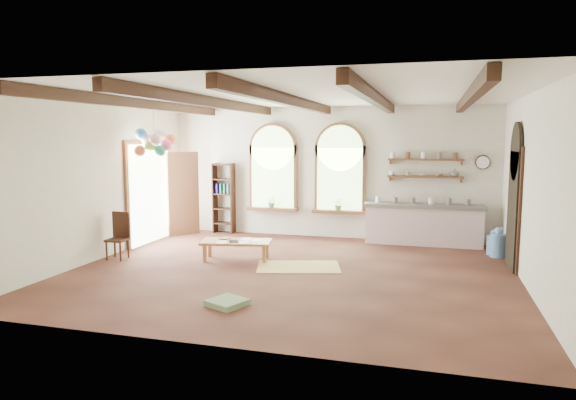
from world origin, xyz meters
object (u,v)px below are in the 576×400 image
(coffee_table, at_px, (236,243))
(balloon_cluster, at_px, (154,143))
(kitchen_counter, at_px, (423,224))
(side_chair, at_px, (118,246))

(coffee_table, bearing_deg, balloon_cluster, 165.15)
(kitchen_counter, height_order, side_chair, side_chair)
(coffee_table, xyz_separation_m, balloon_cluster, (-2.11, 0.56, 1.98))
(kitchen_counter, xyz_separation_m, side_chair, (-5.95, -3.16, -0.20))
(kitchen_counter, distance_m, side_chair, 6.74)
(side_chair, distance_m, balloon_cluster, 2.36)
(coffee_table, distance_m, balloon_cluster, 2.95)
(coffee_table, relative_size, balloon_cluster, 1.28)
(kitchen_counter, height_order, balloon_cluster, balloon_cluster)
(kitchen_counter, relative_size, coffee_table, 1.81)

